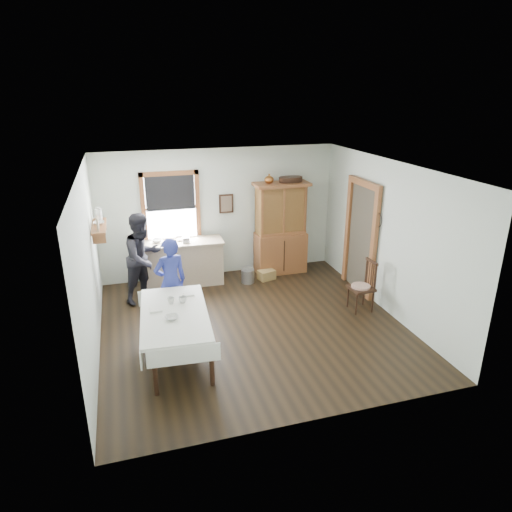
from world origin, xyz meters
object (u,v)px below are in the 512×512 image
object	(u,v)px
pail	(248,276)
spindle_chair	(361,286)
dining_table	(176,335)
china_hutch	(281,228)
wicker_basket	(267,275)
work_counter	(184,263)
figure_dark	(144,261)
woman_blue	(171,285)

from	to	relation	value
pail	spindle_chair	bearing A→B (deg)	-47.51
spindle_chair	dining_table	bearing A→B (deg)	-173.93
china_hutch	wicker_basket	size ratio (longest dim) A/B	5.81
pail	wicker_basket	world-z (taller)	pail
work_counter	figure_dark	xyz separation A→B (m)	(-0.82, -0.55, 0.33)
work_counter	woman_blue	distance (m)	1.73
spindle_chair	wicker_basket	distance (m)	2.23
dining_table	pail	xyz separation A→B (m)	(1.79, 2.41, -0.23)
work_counter	wicker_basket	bearing A→B (deg)	-6.66
pail	wicker_basket	bearing A→B (deg)	6.42
work_counter	pail	distance (m)	1.35
dining_table	wicker_basket	bearing A→B (deg)	47.98
spindle_chair	figure_dark	xyz separation A→B (m)	(-3.72, 1.57, 0.32)
figure_dark	wicker_basket	bearing A→B (deg)	-33.60
china_hutch	figure_dark	bearing A→B (deg)	-168.65
work_counter	dining_table	size ratio (longest dim) A/B	0.85
china_hutch	figure_dark	distance (m)	3.01
woman_blue	wicker_basket	bearing A→B (deg)	-161.75
wicker_basket	woman_blue	bearing A→B (deg)	-147.36
spindle_chair	woman_blue	bearing A→B (deg)	167.80
china_hutch	wicker_basket	bearing A→B (deg)	-141.27
work_counter	figure_dark	distance (m)	1.04
work_counter	woman_blue	bearing A→B (deg)	-102.13
work_counter	wicker_basket	distance (m)	1.76
wicker_basket	pail	bearing A→B (deg)	-173.58
china_hutch	wicker_basket	world-z (taller)	china_hutch
dining_table	spindle_chair	distance (m)	3.48
china_hutch	spindle_chair	world-z (taller)	china_hutch
woman_blue	figure_dark	size ratio (longest dim) A/B	0.90
dining_table	work_counter	bearing A→B (deg)	79.26
wicker_basket	dining_table	bearing A→B (deg)	-132.02
wicker_basket	figure_dark	bearing A→B (deg)	-173.94
wicker_basket	woman_blue	size ratio (longest dim) A/B	0.24
dining_table	spindle_chair	size ratio (longest dim) A/B	1.98
china_hutch	dining_table	size ratio (longest dim) A/B	1.05
dining_table	figure_dark	distance (m)	2.25
work_counter	pail	bearing A→B (deg)	-11.83
wicker_basket	woman_blue	xyz separation A→B (m)	(-2.14, -1.37, 0.62)
dining_table	figure_dark	bearing A→B (deg)	97.69
work_counter	dining_table	world-z (taller)	work_counter
spindle_chair	pail	bearing A→B (deg)	128.19
pail	woman_blue	xyz separation A→B (m)	(-1.71, -1.32, 0.57)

